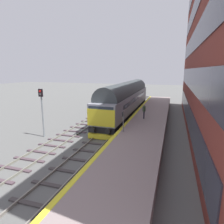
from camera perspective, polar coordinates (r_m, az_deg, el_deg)
name	(u,v)px	position (r m, az deg, el deg)	size (l,w,h in m)	color
ground_plane	(108,133)	(20.01, -1.26, -6.11)	(140.00, 140.00, 0.00)	#5C5D5B
track_main	(108,132)	(19.99, -1.26, -5.95)	(2.50, 60.00, 0.15)	gray
track_adjacent_west	(78,129)	(21.26, -9.91, -5.03)	(2.50, 60.00, 0.15)	gray
station_platform	(143,131)	(19.06, 9.09, -5.62)	(4.00, 44.00, 1.01)	gray
station_building	(222,42)	(21.62, 29.32, 17.28)	(4.85, 32.87, 17.51)	maroon
diesel_locomotive	(126,98)	(26.90, 4.14, 4.04)	(2.74, 20.11, 4.68)	black
signal_post_near	(42,108)	(19.30, -19.69, 1.23)	(0.44, 0.22, 4.58)	gray
platform_number_sign	(123,119)	(16.87, 3.26, -1.90)	(0.10, 0.44, 1.74)	slate
waiting_passenger	(144,110)	(21.63, 9.31, 0.59)	(0.35, 0.51, 1.64)	#322F3C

